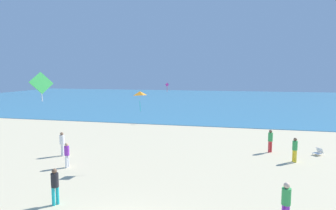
{
  "coord_description": "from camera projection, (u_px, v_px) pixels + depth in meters",
  "views": [
    {
      "loc": [
        4.15,
        -8.89,
        6.01
      ],
      "look_at": [
        0.0,
        8.98,
        3.92
      ],
      "focal_mm": 31.58,
      "sensor_mm": 36.0,
      "label": 1
    }
  ],
  "objects": [
    {
      "name": "kite_orange",
      "position": [
        140.0,
        93.0,
        18.37
      ],
      "size": [
        0.87,
        0.89,
        1.27
      ],
      "rotation": [
        0.0,
        0.0,
        0.86
      ],
      "color": "orange"
    },
    {
      "name": "beach_chair_mid_beach",
      "position": [
        318.0,
        152.0,
        21.25
      ],
      "size": [
        0.79,
        0.77,
        0.53
      ],
      "rotation": [
        0.0,
        0.0,
        3.84
      ],
      "color": "white",
      "rests_on": "ground_plane"
    },
    {
      "name": "person_0",
      "position": [
        67.0,
        153.0,
        18.46
      ],
      "size": [
        0.35,
        0.35,
        1.57
      ],
      "rotation": [
        0.0,
        0.0,
        6.16
      ],
      "color": "white",
      "rests_on": "ground_plane"
    },
    {
      "name": "person_1",
      "position": [
        270.0,
        139.0,
        21.94
      ],
      "size": [
        0.47,
        0.47,
        1.7
      ],
      "rotation": [
        0.0,
        0.0,
        5.37
      ],
      "color": "red",
      "rests_on": "ground_plane"
    },
    {
      "name": "person_3",
      "position": [
        286.0,
        201.0,
        11.41
      ],
      "size": [
        0.49,
        0.49,
        1.77
      ],
      "rotation": [
        0.0,
        0.0,
        3.74
      ],
      "color": "purple",
      "rests_on": "ground_plane"
    },
    {
      "name": "kite_magenta",
      "position": [
        167.0,
        85.0,
        35.04
      ],
      "size": [
        0.51,
        0.16,
        1.12
      ],
      "rotation": [
        0.0,
        0.0,
        3.26
      ],
      "color": "#DB3DA8"
    },
    {
      "name": "ground_plane",
      "position": [
        171.0,
        161.0,
        19.89
      ],
      "size": [
        120.0,
        120.0,
        0.0
      ],
      "primitive_type": "plane",
      "color": "beige"
    },
    {
      "name": "ocean_water",
      "position": [
        216.0,
        100.0,
        61.49
      ],
      "size": [
        120.0,
        60.0,
        0.05
      ],
      "primitive_type": "cube",
      "color": "teal",
      "rests_on": "ground_plane"
    },
    {
      "name": "kite_green",
      "position": [
        41.0,
        83.0,
        12.12
      ],
      "size": [
        0.62,
        0.79,
        1.22
      ],
      "rotation": [
        0.0,
        0.0,
        0.51
      ],
      "color": "green"
    },
    {
      "name": "person_2",
      "position": [
        55.0,
        184.0,
        13.26
      ],
      "size": [
        0.46,
        0.46,
        1.69
      ],
      "rotation": [
        0.0,
        0.0,
        5.74
      ],
      "color": "#19ADB2",
      "rests_on": "ground_plane"
    },
    {
      "name": "person_5",
      "position": [
        295.0,
        148.0,
        19.56
      ],
      "size": [
        0.46,
        0.46,
        1.65
      ],
      "rotation": [
        0.0,
        0.0,
        0.66
      ],
      "color": "yellow",
      "rests_on": "ground_plane"
    },
    {
      "name": "person_4",
      "position": [
        62.0,
        142.0,
        21.03
      ],
      "size": [
        0.48,
        0.48,
        1.71
      ],
      "rotation": [
        0.0,
        0.0,
        3.98
      ],
      "color": "white",
      "rests_on": "ground_plane"
    }
  ]
}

